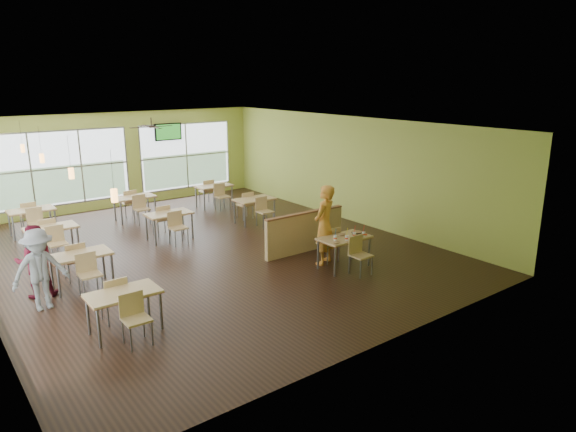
% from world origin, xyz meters
% --- Properties ---
extents(room, '(12.00, 12.04, 3.20)m').
position_xyz_m(room, '(0.00, 0.00, 1.60)').
color(room, black).
rests_on(room, ground).
extents(window_bays, '(9.24, 10.24, 2.38)m').
position_xyz_m(window_bays, '(-2.65, 3.08, 1.48)').
color(window_bays, white).
rests_on(window_bays, room).
extents(main_table, '(1.22, 1.52, 0.87)m').
position_xyz_m(main_table, '(2.00, -3.00, 0.63)').
color(main_table, '#DEB277').
rests_on(main_table, floor).
extents(half_wall_divider, '(2.40, 0.14, 1.04)m').
position_xyz_m(half_wall_divider, '(2.00, -1.55, 0.52)').
color(half_wall_divider, '#DEB277').
rests_on(half_wall_divider, floor).
extents(dining_tables, '(6.92, 8.72, 0.87)m').
position_xyz_m(dining_tables, '(-1.05, 1.71, 0.63)').
color(dining_tables, '#DEB277').
rests_on(dining_tables, floor).
extents(pendant_lights, '(0.11, 7.31, 0.86)m').
position_xyz_m(pendant_lights, '(-3.20, 0.68, 2.45)').
color(pendant_lights, '#2D2119').
rests_on(pendant_lights, ceiling).
extents(ceiling_fan, '(1.25, 1.25, 0.29)m').
position_xyz_m(ceiling_fan, '(-0.00, 3.00, 2.95)').
color(ceiling_fan, '#2D2119').
rests_on(ceiling_fan, ceiling).
extents(tv_backwall, '(1.00, 0.07, 0.60)m').
position_xyz_m(tv_backwall, '(1.80, 5.90, 2.45)').
color(tv_backwall, black).
rests_on(tv_backwall, wall_back).
extents(man_plaid, '(0.82, 0.70, 1.91)m').
position_xyz_m(man_plaid, '(1.82, -2.50, 0.95)').
color(man_plaid, orange).
rests_on(man_plaid, floor).
extents(patron_maroon, '(0.82, 0.69, 1.51)m').
position_xyz_m(patron_maroon, '(-4.06, -0.44, 0.76)').
color(patron_maroon, '#5A0F1F').
rests_on(patron_maroon, floor).
extents(patron_grey, '(1.08, 0.68, 1.60)m').
position_xyz_m(patron_grey, '(-4.11, -1.12, 0.80)').
color(patron_grey, slate).
rests_on(patron_grey, floor).
extents(cup_blue, '(0.08, 0.08, 0.30)m').
position_xyz_m(cup_blue, '(1.65, -3.07, 0.81)').
color(cup_blue, white).
rests_on(cup_blue, main_table).
extents(cup_yellow, '(0.09, 0.09, 0.32)m').
position_xyz_m(cup_yellow, '(1.85, -3.24, 0.82)').
color(cup_yellow, white).
rests_on(cup_yellow, main_table).
extents(cup_red_near, '(0.08, 0.08, 0.30)m').
position_xyz_m(cup_red_near, '(2.17, -3.15, 0.81)').
color(cup_red_near, white).
rests_on(cup_red_near, main_table).
extents(cup_red_far, '(0.08, 0.08, 0.30)m').
position_xyz_m(cup_red_far, '(2.37, -3.25, 0.81)').
color(cup_red_far, white).
rests_on(cup_red_far, main_table).
extents(food_basket, '(0.26, 0.26, 0.06)m').
position_xyz_m(food_basket, '(2.39, -3.01, 0.78)').
color(food_basket, black).
rests_on(food_basket, main_table).
extents(ketchup_cup, '(0.05, 0.05, 0.02)m').
position_xyz_m(ketchup_cup, '(2.51, -3.20, 0.76)').
color(ketchup_cup, '#B82E14').
rests_on(ketchup_cup, main_table).
extents(wrapper_left, '(0.17, 0.16, 0.04)m').
position_xyz_m(wrapper_left, '(1.54, -3.23, 0.77)').
color(wrapper_left, tan).
rests_on(wrapper_left, main_table).
extents(wrapper_mid, '(0.23, 0.22, 0.05)m').
position_xyz_m(wrapper_mid, '(2.04, -2.86, 0.77)').
color(wrapper_mid, tan).
rests_on(wrapper_mid, main_table).
extents(wrapper_right, '(0.14, 0.13, 0.03)m').
position_xyz_m(wrapper_right, '(2.21, -3.25, 0.77)').
color(wrapper_right, tan).
rests_on(wrapper_right, main_table).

